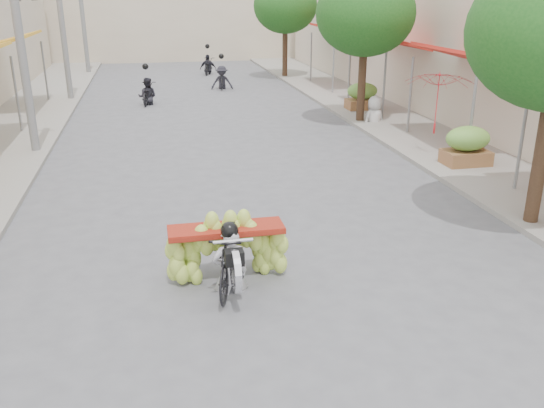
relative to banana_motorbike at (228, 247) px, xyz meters
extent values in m
plane|color=#5A5B60|center=(0.94, -2.79, -0.67)|extent=(120.00, 120.00, 0.00)
cube|color=gray|center=(-6.06, 12.21, -0.61)|extent=(4.00, 60.00, 0.12)
cube|color=gray|center=(7.94, 12.21, -0.61)|extent=(4.00, 60.00, 0.12)
cylinder|color=slate|center=(-5.36, 12.01, 0.61)|extent=(0.08, 0.08, 2.55)
cube|color=gold|center=(-6.18, 16.21, 2.08)|extent=(1.77, 4.00, 0.53)
cylinder|color=slate|center=(-5.36, 14.41, 0.61)|extent=(0.08, 0.08, 2.55)
cylinder|color=slate|center=(-5.36, 18.01, 0.61)|extent=(0.08, 0.08, 2.55)
cube|color=beige|center=(12.94, 11.21, 2.33)|extent=(8.00, 40.00, 6.00)
cylinder|color=slate|center=(7.24, 3.11, 0.61)|extent=(0.08, 0.08, 2.55)
cube|color=red|center=(8.06, 7.21, 2.08)|extent=(1.77, 4.20, 0.53)
cylinder|color=slate|center=(7.24, 5.31, 0.61)|extent=(0.08, 0.08, 2.55)
cylinder|color=slate|center=(7.24, 9.11, 0.61)|extent=(0.08, 0.08, 2.55)
cube|color=red|center=(8.06, 13.21, 2.08)|extent=(1.77, 4.20, 0.53)
cylinder|color=slate|center=(7.24, 11.31, 0.61)|extent=(0.08, 0.08, 2.55)
cylinder|color=slate|center=(7.24, 15.11, 0.61)|extent=(0.08, 0.08, 2.55)
cube|color=red|center=(8.06, 19.21, 2.08)|extent=(1.77, 4.20, 0.53)
cylinder|color=slate|center=(7.24, 17.31, 0.61)|extent=(0.08, 0.08, 2.55)
cylinder|color=slate|center=(7.24, 21.11, 0.61)|extent=(0.08, 0.08, 2.55)
cube|color=beige|center=(0.94, 35.21, 2.83)|extent=(20.00, 6.00, 7.00)
cylinder|color=slate|center=(-4.46, 9.21, 3.33)|extent=(0.24, 0.24, 8.00)
cylinder|color=slate|center=(-4.46, 18.21, 3.33)|extent=(0.24, 0.24, 8.00)
cylinder|color=slate|center=(-4.46, 27.21, 3.33)|extent=(0.24, 0.24, 8.00)
cylinder|color=#3A2719|center=(6.34, 1.21, 0.93)|extent=(0.28, 0.28, 3.20)
cylinder|color=#3A2719|center=(6.34, 11.21, 0.93)|extent=(0.28, 0.28, 3.20)
ellipsoid|color=#1E5418|center=(6.34, 11.21, 3.13)|extent=(3.40, 3.40, 2.90)
cylinder|color=#3A2719|center=(6.34, 23.21, 0.93)|extent=(0.28, 0.28, 3.20)
ellipsoid|color=#1E5418|center=(6.34, 23.21, 3.13)|extent=(3.40, 3.40, 2.90)
cube|color=brown|center=(7.14, 5.21, -0.30)|extent=(1.20, 0.80, 0.50)
ellipsoid|color=#68A43D|center=(7.14, 5.21, 0.28)|extent=(1.20, 0.88, 0.66)
cube|color=brown|center=(7.14, 13.21, -0.30)|extent=(1.20, 0.80, 0.50)
ellipsoid|color=#68A43D|center=(7.14, 13.21, 0.28)|extent=(1.20, 0.88, 0.66)
imported|color=black|center=(0.00, -0.13, -0.14)|extent=(1.01, 1.84, 1.04)
cylinder|color=silver|center=(0.00, -0.78, -0.05)|extent=(0.10, 0.66, 0.66)
cube|color=black|center=(0.00, -0.68, 0.13)|extent=(0.28, 0.22, 0.22)
cylinder|color=silver|center=(0.00, -0.58, 0.35)|extent=(0.60, 0.05, 0.05)
cube|color=maroon|center=(0.00, 0.22, 0.21)|extent=(1.87, 0.55, 0.10)
imported|color=silver|center=(0.00, -0.18, 0.40)|extent=(0.55, 0.41, 1.54)
sphere|color=black|center=(0.00, -0.21, 1.14)|extent=(0.28, 0.28, 0.28)
imported|color=red|center=(6.75, 6.27, 1.81)|extent=(2.54, 2.54, 1.75)
imported|color=silver|center=(6.77, 10.91, 0.35)|extent=(1.00, 0.76, 1.79)
imported|color=black|center=(-1.16, 16.63, -0.22)|extent=(0.89, 1.66, 0.89)
imported|color=#232229|center=(-1.16, 16.63, 0.46)|extent=(0.87, 0.63, 1.65)
sphere|color=black|center=(-1.16, 16.63, 0.91)|extent=(0.26, 0.26, 0.26)
imported|color=black|center=(2.44, 20.02, -0.21)|extent=(0.67, 1.60, 0.92)
imported|color=#232229|center=(2.44, 20.02, 0.46)|extent=(1.13, 0.70, 1.65)
sphere|color=black|center=(2.44, 20.02, 0.91)|extent=(0.26, 0.26, 0.26)
imported|color=black|center=(2.34, 25.57, -0.21)|extent=(1.04, 1.71, 0.90)
imported|color=#232229|center=(2.34, 25.57, 0.46)|extent=(1.09, 0.81, 1.65)
sphere|color=black|center=(2.34, 25.57, 0.91)|extent=(0.26, 0.26, 0.26)
camera|label=1|loc=(-1.05, -8.33, 3.82)|focal=38.00mm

